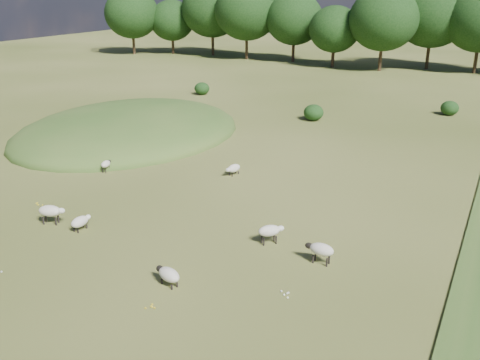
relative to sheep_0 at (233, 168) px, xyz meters
name	(u,v)px	position (x,y,z in m)	size (l,w,h in m)	color
ground	(308,128)	(0.02, 12.97, -0.43)	(160.00, 160.00, 0.00)	#3B4916
mound	(129,133)	(-11.98, 4.97, -0.43)	(16.00, 20.00, 4.00)	#33561E
treeline	(396,20)	(-1.04, 48.40, 6.14)	(96.28, 14.66, 11.70)	black
shrubs	(313,103)	(-1.88, 19.48, 0.24)	(26.17, 9.11, 1.39)	black
sheep_0	(233,168)	(0.00, 0.00, 0.00)	(0.75, 1.22, 0.67)	beige
sheep_1	(270,231)	(5.79, -7.40, 0.20)	(1.15, 1.15, 0.90)	beige
sheep_2	(51,211)	(-4.59, -10.39, 0.25)	(1.39, 0.93, 0.97)	beige
sheep_3	(321,250)	(8.44, -8.12, 0.22)	(1.29, 0.61, 0.93)	beige
sheep_4	(80,221)	(-2.83, -10.25, 0.01)	(0.56, 1.20, 0.69)	beige
sheep_5	(106,164)	(-7.37, -3.11, 0.08)	(0.59, 1.04, 0.72)	beige
sheep_6	(168,274)	(3.76, -12.48, 0.04)	(1.34, 0.85, 0.74)	beige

